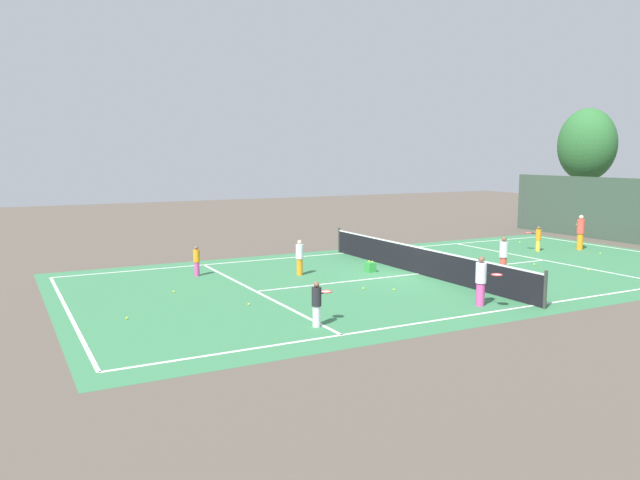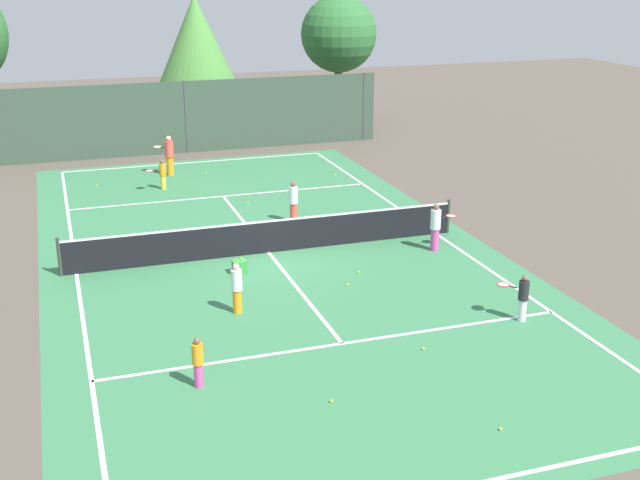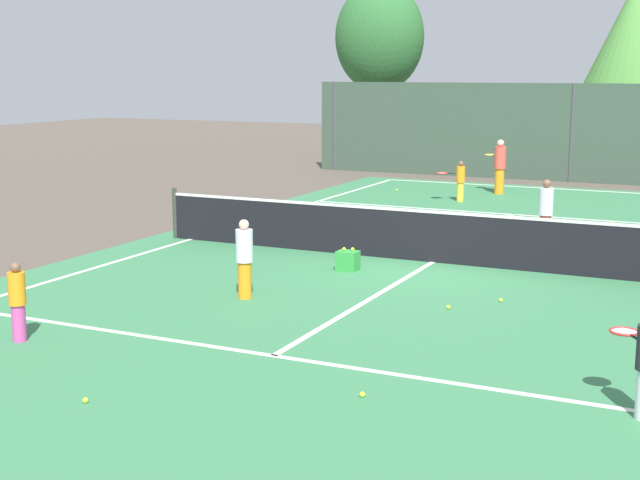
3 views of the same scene
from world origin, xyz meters
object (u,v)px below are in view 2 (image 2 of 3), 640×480
(tennis_ball_4, at_px, (248,203))
(player_1, at_px, (522,297))
(player_3, at_px, (237,288))
(player_6, at_px, (162,174))
(tennis_ball_3, at_px, (347,285))
(player_0, at_px, (169,155))
(tennis_ball_10, at_px, (205,173))
(player_2, at_px, (198,362))
(tennis_ball_7, at_px, (96,185))
(tennis_ball_1, at_px, (290,192))
(player_4, at_px, (293,201))
(tennis_ball_6, at_px, (331,401))
(tennis_ball_0, at_px, (501,429))
(tennis_ball_5, at_px, (359,272))
(tennis_ball_9, at_px, (417,230))
(tennis_ball_2, at_px, (359,240))
(tennis_ball_8, at_px, (423,349))
(ball_crate, at_px, (239,267))
(player_5, at_px, (436,226))
(tennis_ball_11, at_px, (335,175))

(tennis_ball_4, bearing_deg, player_1, -71.68)
(player_3, height_order, tennis_ball_4, player_3)
(player_6, bearing_deg, tennis_ball_3, -73.81)
(player_0, height_order, tennis_ball_10, player_0)
(player_0, bearing_deg, player_3, -91.98)
(tennis_ball_4, bearing_deg, player_6, 131.60)
(player_2, xyz_separation_m, tennis_ball_7, (-0.89, 16.72, -0.53))
(tennis_ball_1, xyz_separation_m, tennis_ball_4, (-1.83, -0.87, 0.00))
(player_4, relative_size, tennis_ball_7, 21.13)
(tennis_ball_1, distance_m, tennis_ball_6, 15.23)
(player_4, distance_m, tennis_ball_0, 13.33)
(player_2, bearing_deg, tennis_ball_5, 42.27)
(player_1, bearing_deg, tennis_ball_9, 85.70)
(tennis_ball_2, bearing_deg, tennis_ball_10, 106.60)
(player_3, xyz_separation_m, player_4, (3.42, 6.56, 0.05))
(tennis_ball_6, bearing_deg, tennis_ball_3, 66.67)
(tennis_ball_8, xyz_separation_m, tennis_ball_9, (3.44, 7.73, 0.00))
(player_4, height_order, tennis_ball_10, player_4)
(player_1, distance_m, tennis_ball_9, 7.05)
(player_1, xyz_separation_m, player_3, (-6.37, 2.61, 0.05))
(tennis_ball_4, xyz_separation_m, tennis_ball_7, (-4.95, 4.24, 0.00))
(tennis_ball_5, bearing_deg, tennis_ball_0, -92.68)
(player_1, height_order, tennis_ball_0, player_1)
(tennis_ball_2, bearing_deg, tennis_ball_3, -115.95)
(tennis_ball_3, xyz_separation_m, tennis_ball_7, (-5.63, 12.61, 0.00))
(tennis_ball_10, bearing_deg, player_6, -138.32)
(player_3, distance_m, tennis_ball_6, 4.91)
(tennis_ball_7, relative_size, tennis_ball_9, 1.00)
(player_6, relative_size, tennis_ball_6, 17.20)
(player_6, xyz_separation_m, tennis_ball_0, (3.51, -18.80, -0.56))
(player_1, relative_size, tennis_ball_10, 17.67)
(player_2, relative_size, tennis_ball_1, 16.58)
(ball_crate, distance_m, tennis_ball_10, 11.26)
(tennis_ball_7, height_order, tennis_ball_10, same)
(player_5, distance_m, tennis_ball_5, 3.12)
(tennis_ball_1, distance_m, tennis_ball_2, 5.98)
(tennis_ball_0, height_order, tennis_ball_1, same)
(tennis_ball_2, bearing_deg, tennis_ball_9, 9.76)
(player_3, distance_m, tennis_ball_8, 4.84)
(tennis_ball_5, bearing_deg, player_6, 110.33)
(tennis_ball_1, bearing_deg, player_4, -104.59)
(player_3, relative_size, tennis_ball_4, 19.52)
(player_5, relative_size, tennis_ball_8, 21.90)
(player_5, height_order, tennis_ball_1, player_5)
(player_5, distance_m, tennis_ball_2, 2.48)
(tennis_ball_0, bearing_deg, tennis_ball_5, 87.32)
(player_6, distance_m, tennis_ball_11, 6.90)
(player_6, height_order, tennis_ball_4, player_6)
(player_5, relative_size, ball_crate, 3.39)
(ball_crate, distance_m, tennis_ball_5, 3.31)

